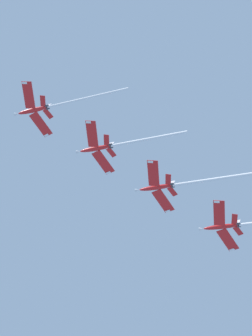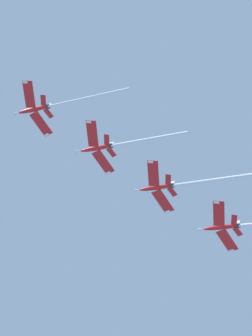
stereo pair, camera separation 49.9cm
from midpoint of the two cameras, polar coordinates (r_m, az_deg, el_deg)
name	(u,v)px [view 1 (the left image)]	position (r m, az deg, el deg)	size (l,w,h in m)	color
jet_lead	(46,107)	(168.32, -8.87, 6.74)	(22.94, 37.55, 15.47)	red
jet_second	(112,146)	(164.84, -1.53, 2.52)	(22.13, 34.68, 15.19)	red
jet_third	(180,184)	(163.20, 6.17, -1.80)	(24.08, 39.14, 16.04)	red
jet_fourth	(249,224)	(166.36, 13.69, -6.08)	(24.95, 40.35, 16.35)	red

